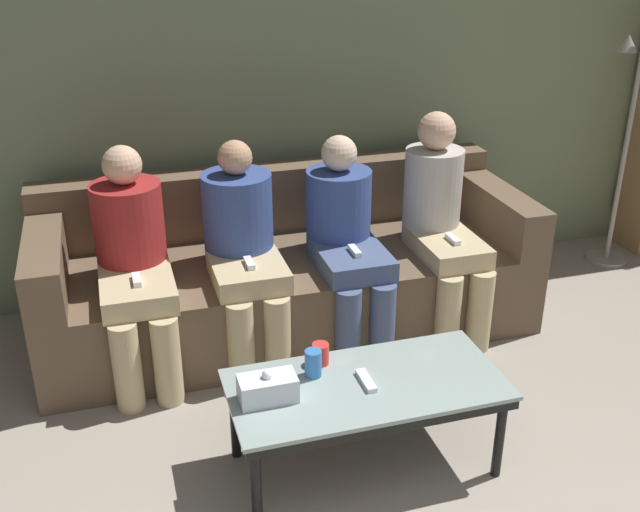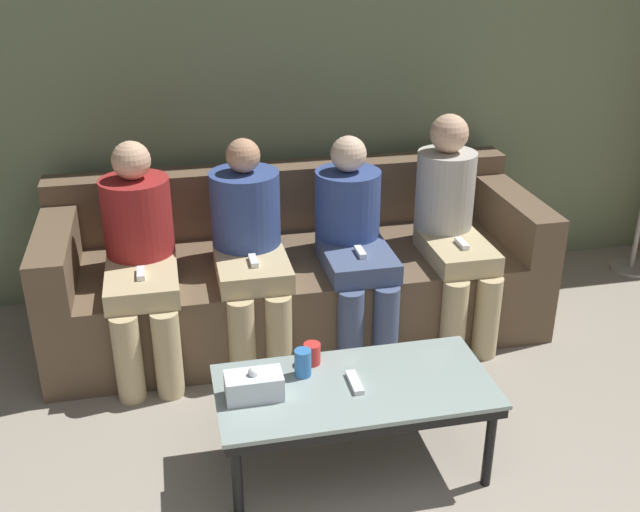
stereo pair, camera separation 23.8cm
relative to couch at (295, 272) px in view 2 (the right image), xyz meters
name	(u,v)px [view 2 (the right image)]	position (x,y,z in m)	size (l,w,h in m)	color
wall_back	(274,68)	(0.00, 0.56, 1.00)	(12.00, 0.06, 2.60)	#707F5B
couch	(295,272)	(0.00, 0.00, 0.00)	(2.59, 0.96, 0.81)	brown
coffee_table	(354,393)	(0.01, -1.26, 0.07)	(1.09, 0.52, 0.41)	#8C9E99
cup_near_left	(303,363)	(-0.18, -1.15, 0.17)	(0.07, 0.07, 0.11)	#3372BF
cup_near_right	(312,354)	(-0.12, -1.07, 0.15)	(0.07, 0.07, 0.09)	red
tissue_box	(254,386)	(-0.39, -1.25, 0.16)	(0.22, 0.12, 0.13)	silver
game_remote	(355,382)	(0.01, -1.26, 0.12)	(0.04, 0.15, 0.02)	white
seated_person_left_end	(140,251)	(-0.80, -0.22, 0.30)	(0.34, 0.70, 1.11)	tan
seated_person_mid_left	(249,241)	(-0.27, -0.20, 0.30)	(0.35, 0.67, 1.10)	tan
seated_person_mid_right	(353,236)	(0.27, -0.22, 0.28)	(0.34, 0.68, 1.08)	#47567A
seated_person_right_end	(451,222)	(0.80, -0.22, 0.32)	(0.31, 0.68, 1.16)	tan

